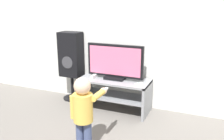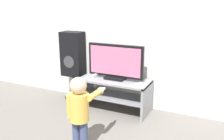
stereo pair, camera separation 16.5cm
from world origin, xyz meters
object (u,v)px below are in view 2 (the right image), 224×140
at_px(television, 115,62).
at_px(remote_primary, 138,84).
at_px(game_console, 95,76).
at_px(speaker_tower, 73,56).
at_px(child, 80,107).

height_order(television, remote_primary, television).
distance_m(television, game_console, 0.41).
bearing_deg(television, speaker_tower, 171.58).
bearing_deg(speaker_tower, remote_primary, -9.98).
height_order(remote_primary, child, child).
distance_m(game_console, child, 1.17).
distance_m(game_console, speaker_tower, 0.61).
distance_m(television, speaker_tower, 0.87).
distance_m(television, child, 1.19).
relative_size(child, speaker_tower, 0.74).
relative_size(game_console, remote_primary, 1.52).
bearing_deg(remote_primary, child, -106.94).
height_order(game_console, remote_primary, game_console).
xyz_separation_m(game_console, speaker_tower, (-0.53, 0.19, 0.24)).
height_order(television, speaker_tower, speaker_tower).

